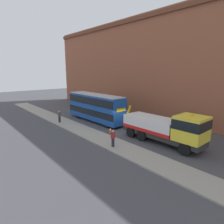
{
  "coord_description": "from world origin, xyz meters",
  "views": [
    {
      "loc": [
        16.98,
        -16.48,
        7.51
      ],
      "look_at": [
        -2.59,
        0.06,
        2.0
      ],
      "focal_mm": 31.12,
      "sensor_mm": 36.0,
      "label": 1
    }
  ],
  "objects_px": {
    "pedestrian_onlooker": "(59,117)",
    "traffic_cone_near_bus": "(110,130)",
    "double_decker_bus": "(96,106)",
    "recovery_tow_truck": "(165,128)",
    "pedestrian_bystander": "(113,138)"
  },
  "relations": [
    {
      "from": "pedestrian_onlooker",
      "to": "traffic_cone_near_bus",
      "type": "distance_m",
      "value": 8.58
    },
    {
      "from": "double_decker_bus",
      "to": "traffic_cone_near_bus",
      "type": "bearing_deg",
      "value": -19.63
    },
    {
      "from": "double_decker_bus",
      "to": "pedestrian_onlooker",
      "type": "distance_m",
      "value": 5.45
    },
    {
      "from": "double_decker_bus",
      "to": "recovery_tow_truck",
      "type": "bearing_deg",
      "value": -0.99
    },
    {
      "from": "double_decker_bus",
      "to": "traffic_cone_near_bus",
      "type": "relative_size",
      "value": 15.39
    },
    {
      "from": "double_decker_bus",
      "to": "pedestrian_onlooker",
      "type": "bearing_deg",
      "value": -116.17
    },
    {
      "from": "traffic_cone_near_bus",
      "to": "pedestrian_onlooker",
      "type": "bearing_deg",
      "value": -160.57
    },
    {
      "from": "recovery_tow_truck",
      "to": "traffic_cone_near_bus",
      "type": "distance_m",
      "value": 6.95
    },
    {
      "from": "pedestrian_bystander",
      "to": "traffic_cone_near_bus",
      "type": "height_order",
      "value": "pedestrian_bystander"
    },
    {
      "from": "double_decker_bus",
      "to": "pedestrian_bystander",
      "type": "height_order",
      "value": "double_decker_bus"
    },
    {
      "from": "recovery_tow_truck",
      "to": "pedestrian_onlooker",
      "type": "bearing_deg",
      "value": -162.77
    },
    {
      "from": "double_decker_bus",
      "to": "pedestrian_bystander",
      "type": "distance_m",
      "value": 10.92
    },
    {
      "from": "pedestrian_bystander",
      "to": "recovery_tow_truck",
      "type": "bearing_deg",
      "value": -62.44
    },
    {
      "from": "pedestrian_onlooker",
      "to": "double_decker_bus",
      "type": "bearing_deg",
      "value": 35.89
    },
    {
      "from": "pedestrian_onlooker",
      "to": "pedestrian_bystander",
      "type": "relative_size",
      "value": 1.0
    }
  ]
}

